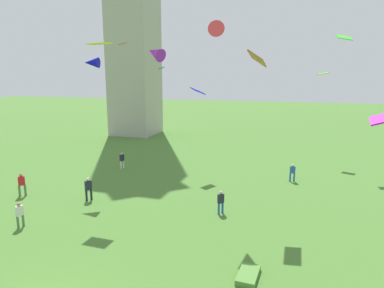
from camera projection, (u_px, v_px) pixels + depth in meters
person_0 at (88, 188)px, 24.86m from camera, size 0.44×0.52×1.75m
person_1 at (22, 183)px, 25.75m from camera, size 0.52×0.53×1.82m
person_2 at (292, 172)px, 29.38m from camera, size 0.47×0.37×1.59m
person_3 at (20, 213)px, 20.39m from camera, size 0.31×0.49×1.60m
person_4 at (221, 201)px, 22.46m from camera, size 0.42×0.47×1.58m
person_5 at (122, 159)px, 33.61m from camera, size 0.36×0.48×1.62m
kite_flying_0 at (344, 37)px, 32.82m from camera, size 1.62×1.35×0.71m
kite_flying_2 at (161, 68)px, 41.48m from camera, size 0.83×0.96×0.33m
kite_flying_3 at (123, 44)px, 33.95m from camera, size 0.95×0.69×0.31m
kite_flying_4 at (91, 63)px, 26.54m from camera, size 1.30×1.02×0.84m
kite_flying_5 at (323, 74)px, 35.72m from camera, size 1.27×1.08×0.32m
kite_flying_6 at (99, 44)px, 23.10m from camera, size 1.45×1.00×0.18m
kite_flying_7 at (155, 53)px, 38.12m from camera, size 2.88×2.40×2.11m
kite_flying_8 at (257, 59)px, 21.29m from camera, size 1.10×1.85×1.08m
kite_flying_9 at (217, 32)px, 21.49m from camera, size 1.32×1.78×1.29m
kite_flying_10 at (198, 91)px, 31.12m from camera, size 1.39×1.57×0.71m
kite_bundle_0 at (248, 275)px, 15.39m from camera, size 0.94×1.70×0.26m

